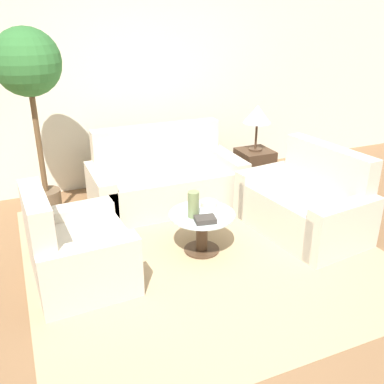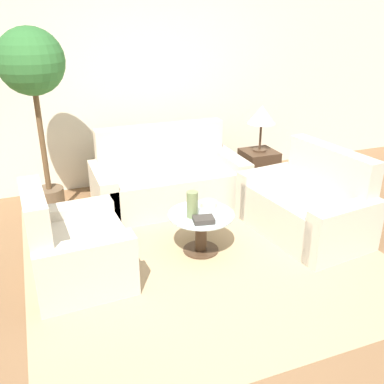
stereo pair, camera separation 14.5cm
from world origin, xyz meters
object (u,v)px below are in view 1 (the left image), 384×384
Objects in this scene: sofa_main at (165,181)px; vase at (193,204)px; armchair at (73,253)px; potted_plant at (30,80)px; coffee_table at (202,227)px; table_lamp at (257,115)px; book_stack at (205,220)px; bowl at (209,204)px; loveseat at (307,205)px.

vase is (-0.17, -1.28, 0.25)m from sofa_main.
armchair is (-1.32, -1.29, -0.01)m from sofa_main.
potted_plant is at bearing 132.71° from vase.
vase is at bearing -166.65° from coffee_table.
table_lamp is (2.59, 1.27, 0.72)m from armchair.
table_lamp is at bearing 55.60° from book_stack.
vase is 1.20× the size of book_stack.
sofa_main is 1.26m from coffee_table.
potted_plant is 12.17× the size of bowl.
loveseat is 2.43× the size of table_lamp.
loveseat is at bearing -7.48° from bowl.
vase is at bearing -97.46° from sofa_main.
loveseat is at bearing -0.87° from coffee_table.
armchair reaches higher than coffee_table.
armchair is at bearing -178.59° from coffee_table.
armchair is 0.70× the size of loveseat.
potted_plant is at bearing 1.04° from armchair.
table_lamp is at bearing -1.10° from sofa_main.
book_stack is (-1.38, -1.41, -0.57)m from table_lamp.
loveseat reaches higher than book_stack.
armchair is at bearing -135.68° from sofa_main.
table_lamp is at bearing 169.52° from loveseat.
sofa_main is 1.26× the size of loveseat.
table_lamp reaches higher than armchair.
loveseat is 2.23× the size of coffee_table.
book_stack is (1.21, -0.14, 0.15)m from armchair.
armchair is 5.81× the size of bowl.
book_stack is (-0.05, -0.17, 0.17)m from coffee_table.
sofa_main is 1.85m from armchair.
sofa_main is 7.08× the size of vase.
bowl is at bearing -104.42° from loveseat.
coffee_table is 3.02× the size of book_stack.
loveseat is 3.21m from potted_plant.
book_stack is at bearing -94.41° from sofa_main.
potted_plant reaches higher than armchair.
book_stack is at bearing -48.96° from potted_plant.
coffee_table is 2.52× the size of vase.
loveseat reaches higher than bowl.
loveseat is at bearing -92.41° from armchair.
sofa_main is 0.87× the size of potted_plant.
table_lamp is at bearing 42.67° from bowl.
sofa_main is 2.81× the size of coffee_table.
potted_plant is at bearing 177.54° from sofa_main.
potted_plant is (-0.09, 1.35, 1.31)m from armchair.
bowl is 0.81× the size of book_stack.
vase is at bearing -138.77° from table_lamp.
loveseat is 1.14m from bowl.
book_stack is (-0.18, -0.30, -0.00)m from bowl.
vase is at bearing -147.11° from bowl.
armchair is 2.97m from table_lamp.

